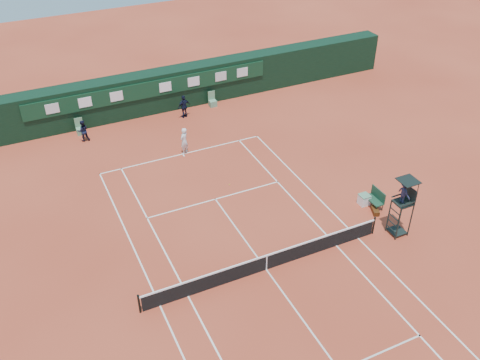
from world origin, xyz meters
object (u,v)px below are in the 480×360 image
tennis_net (266,262)px  player (184,141)px  umpire_chair (404,196)px  cooler (364,200)px  player_bench (376,197)px

tennis_net → player: size_ratio=6.98×
umpire_chair → tennis_net: bearing=176.1°
cooler → player: bearing=127.3°
player → player_bench: bearing=92.3°
cooler → player: size_ratio=0.35×
tennis_net → player: (0.18, 11.97, 0.41)m
tennis_net → player_bench: size_ratio=10.75×
tennis_net → player: player is taller
player_bench → umpire_chair: bearing=-99.5°
player_bench → cooler: 0.68m
umpire_chair → player: umpire_chair is taller
umpire_chair → cooler: 3.56m
umpire_chair → cooler: umpire_chair is taller
tennis_net → player_bench: same height
cooler → tennis_net: bearing=-162.8°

